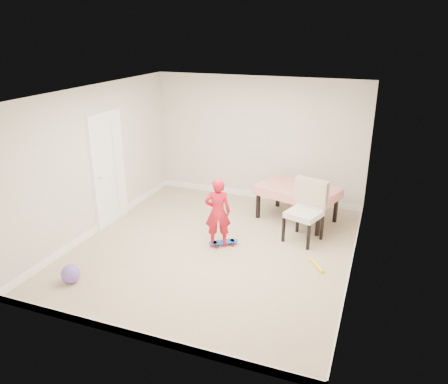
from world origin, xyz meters
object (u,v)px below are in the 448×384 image
at_px(skateboard, 224,243).
at_px(balloon, 71,274).
at_px(dining_chair, 304,212).
at_px(dining_table, 297,203).
at_px(child, 218,214).

relative_size(skateboard, balloon, 1.81).
height_order(dining_chair, skateboard, dining_chair).
bearing_deg(skateboard, dining_table, 23.93).
distance_m(dining_chair, skateboard, 1.48).
relative_size(dining_chair, balloon, 3.86).
bearing_deg(dining_chair, skateboard, -133.45).
xyz_separation_m(dining_chair, balloon, (-2.91, -2.52, -0.40)).
xyz_separation_m(dining_chair, skateboard, (-1.23, -0.66, -0.50)).
bearing_deg(balloon, dining_chair, 40.96).
distance_m(child, balloon, 2.46).
bearing_deg(balloon, skateboard, 47.94).
distance_m(skateboard, child, 0.57).
xyz_separation_m(skateboard, child, (-0.08, -0.06, 0.56)).
bearing_deg(skateboard, child, -177.32).
bearing_deg(child, dining_chair, -173.74).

